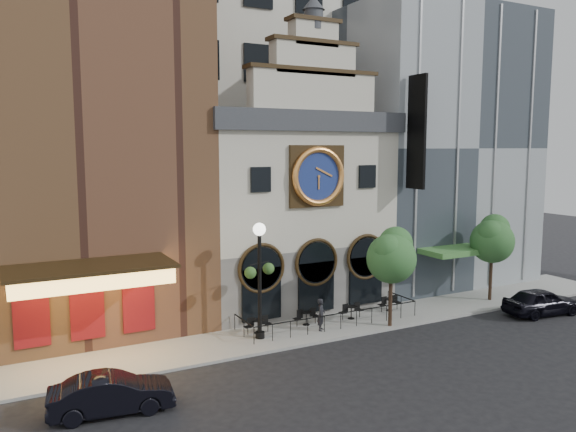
% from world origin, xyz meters
% --- Properties ---
extents(ground, '(120.00, 120.00, 0.00)m').
position_xyz_m(ground, '(0.00, 0.00, 0.00)').
color(ground, black).
rests_on(ground, ground).
extents(sidewalk, '(44.00, 5.00, 0.15)m').
position_xyz_m(sidewalk, '(0.00, 2.50, 0.07)').
color(sidewalk, gray).
rests_on(sidewalk, ground).
extents(clock_building, '(12.60, 8.78, 18.65)m').
position_xyz_m(clock_building, '(0.00, 7.82, 6.69)').
color(clock_building, '#605E5B').
rests_on(clock_building, ground).
extents(theater_building, '(14.00, 15.60, 25.00)m').
position_xyz_m(theater_building, '(-13.00, 9.96, 12.60)').
color(theater_building, brown).
rests_on(theater_building, ground).
extents(retail_building, '(14.00, 14.40, 20.00)m').
position_xyz_m(retail_building, '(12.99, 9.99, 10.14)').
color(retail_building, gray).
rests_on(retail_building, ground).
extents(office_tower, '(20.00, 16.00, 40.00)m').
position_xyz_m(office_tower, '(0.00, 20.00, 20.00)').
color(office_tower, beige).
rests_on(office_tower, ground).
extents(cafe_railing, '(10.60, 2.60, 0.90)m').
position_xyz_m(cafe_railing, '(0.00, 2.50, 0.60)').
color(cafe_railing, black).
rests_on(cafe_railing, sidewalk).
extents(bistro_0, '(1.58, 0.68, 0.90)m').
position_xyz_m(bistro_0, '(-4.40, 2.67, 0.61)').
color(bistro_0, black).
rests_on(bistro_0, sidewalk).
extents(bistro_1, '(1.58, 0.68, 0.90)m').
position_xyz_m(bistro_1, '(-1.36, 2.71, 0.61)').
color(bistro_1, black).
rests_on(bistro_1, sidewalk).
extents(bistro_2, '(1.58, 0.68, 0.90)m').
position_xyz_m(bistro_2, '(1.58, 2.49, 0.61)').
color(bistro_2, black).
rests_on(bistro_2, sidewalk).
extents(bistro_3, '(1.58, 0.68, 0.90)m').
position_xyz_m(bistro_3, '(4.61, 2.77, 0.61)').
color(bistro_3, black).
rests_on(bistro_3, sidewalk).
extents(car_right, '(5.12, 2.58, 1.67)m').
position_xyz_m(car_right, '(12.63, -1.86, 0.84)').
color(car_right, black).
rests_on(car_right, ground).
extents(car_left, '(4.86, 2.21, 1.55)m').
position_xyz_m(car_left, '(-13.13, -2.84, 0.77)').
color(car_left, black).
rests_on(car_left, ground).
extents(pedestrian, '(0.75, 0.77, 1.79)m').
position_xyz_m(pedestrian, '(-1.08, 1.53, 1.04)').
color(pedestrian, black).
rests_on(pedestrian, sidewalk).
extents(lamppost, '(1.89, 1.10, 6.18)m').
position_xyz_m(lamppost, '(-4.62, 1.94, 3.97)').
color(lamppost, black).
rests_on(lamppost, sidewalk).
extents(tree_left, '(2.91, 2.80, 5.61)m').
position_xyz_m(tree_left, '(2.86, 0.44, 4.26)').
color(tree_left, '#382619').
rests_on(tree_left, sidewalk).
extents(tree_right, '(2.95, 2.84, 5.68)m').
position_xyz_m(tree_right, '(12.16, 1.72, 4.31)').
color(tree_right, '#382619').
rests_on(tree_right, sidewalk).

